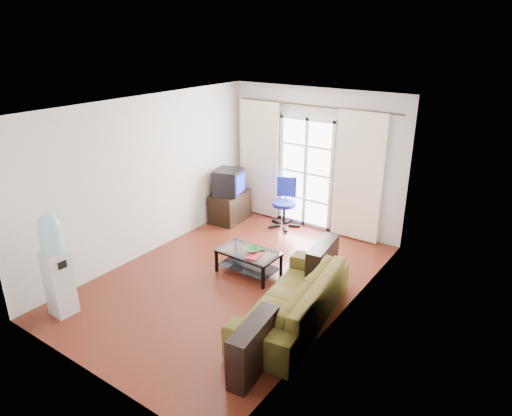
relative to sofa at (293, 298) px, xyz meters
The scene contains 20 objects.
floor 1.41m from the sofa, 163.86° to the left, with size 5.20×5.20×0.00m, color maroon.
ceiling 2.74m from the sofa, 163.86° to the left, with size 5.20×5.20×0.00m, color white.
wall_back 3.41m from the sofa, 113.81° to the left, with size 3.60×0.02×2.70m, color silver.
wall_front 2.78m from the sofa, 120.66° to the right, with size 3.60×0.02×2.70m, color silver.
wall_left 3.30m from the sofa, behind, with size 0.02×5.20×2.70m, color silver.
wall_right 1.19m from the sofa, 38.15° to the left, with size 0.02×5.20×2.70m, color silver.
french_door 3.36m from the sofa, 116.61° to the left, with size 1.16×0.06×2.15m.
curtain_rod 3.77m from the sofa, 114.54° to the left, with size 0.04×0.04×3.30m, color #4C3F2D.
curtain_left 3.91m from the sofa, 131.33° to the left, with size 0.90×0.07×2.35m, color #FFEBCD.
curtain_right 3.01m from the sofa, 97.28° to the left, with size 0.90×0.07×2.35m, color #FFEBCD.
radiator 2.93m from the sofa, 100.15° to the left, with size 0.64×0.12×0.64m, color gray.
sofa is the anchor object (origin of this frame).
coffee_table 1.39m from the sofa, 151.26° to the left, with size 0.98×0.57×0.40m.
bowl 1.35m from the sofa, 149.24° to the left, with size 0.29×0.29×0.06m, color #328A53.
book 1.25m from the sofa, 154.78° to the left, with size 0.23×0.28×0.02m, color #B34016.
remote 1.34m from the sofa, 143.33° to the left, with size 0.16×0.05×0.02m, color black.
tv_stand 3.59m from the sofa, 141.51° to the left, with size 0.54×0.81×0.59m, color black.
crt_tv 3.60m from the sofa, 142.09° to the left, with size 0.64×0.65×0.50m.
task_chair 3.16m from the sofa, 123.63° to the left, with size 0.85×0.85×0.96m.
water_cooler 3.19m from the sofa, 147.88° to the right, with size 0.33×0.31×1.47m.
Camera 1 is at (3.89, -4.95, 3.68)m, focal length 32.00 mm.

